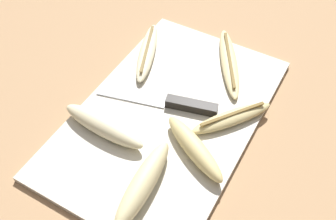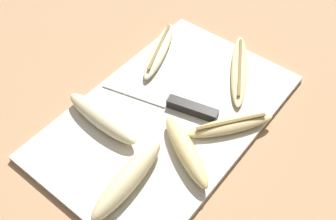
# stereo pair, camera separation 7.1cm
# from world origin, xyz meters

# --- Properties ---
(ground_plane) EXTENTS (4.00, 4.00, 0.00)m
(ground_plane) POSITION_xyz_m (0.00, 0.00, 0.00)
(ground_plane) COLOR tan
(cutting_board) EXTENTS (0.48, 0.30, 0.01)m
(cutting_board) POSITION_xyz_m (0.00, 0.00, 0.01)
(cutting_board) COLOR beige
(cutting_board) RESTS_ON ground_plane
(knife) EXTENTS (0.08, 0.23, 0.02)m
(knife) POSITION_xyz_m (0.03, -0.01, 0.02)
(knife) COLOR black
(knife) RESTS_ON cutting_board
(banana_spotted_left) EXTENTS (0.15, 0.12, 0.02)m
(banana_spotted_left) POSITION_xyz_m (0.04, -0.11, 0.02)
(banana_spotted_left) COLOR #DBC684
(banana_spotted_left) RESTS_ON cutting_board
(banana_ripe_center) EXTENTS (0.19, 0.13, 0.02)m
(banana_ripe_center) POSITION_xyz_m (0.17, -0.04, 0.02)
(banana_ripe_center) COLOR beige
(banana_ripe_center) RESTS_ON cutting_board
(banana_soft_right) EXTENTS (0.17, 0.05, 0.04)m
(banana_soft_right) POSITION_xyz_m (-0.16, -0.04, 0.03)
(banana_soft_right) COLOR beige
(banana_soft_right) RESTS_ON cutting_board
(banana_pale_long) EXTENTS (0.05, 0.17, 0.03)m
(banana_pale_long) POSITION_xyz_m (-0.09, 0.08, 0.03)
(banana_pale_long) COLOR beige
(banana_pale_long) RESTS_ON cutting_board
(banana_bright_far) EXTENTS (0.18, 0.10, 0.02)m
(banana_bright_far) POSITION_xyz_m (0.12, 0.12, 0.02)
(banana_bright_far) COLOR beige
(banana_bright_far) RESTS_ON cutting_board
(banana_golden_short) EXTENTS (0.10, 0.15, 0.03)m
(banana_golden_short) POSITION_xyz_m (-0.06, -0.08, 0.03)
(banana_golden_short) COLOR #EDD689
(banana_golden_short) RESTS_ON cutting_board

